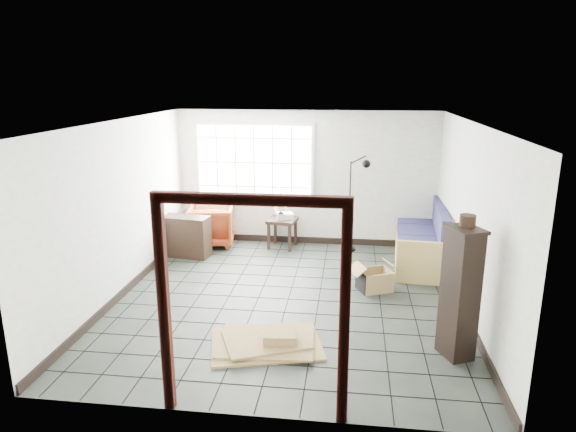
# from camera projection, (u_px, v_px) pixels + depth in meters

# --- Properties ---
(ground) EXTENTS (5.50, 5.50, 0.00)m
(ground) POSITION_uv_depth(u_px,v_px,m) (288.00, 299.00, 7.61)
(ground) COLOR black
(ground) RESTS_ON ground
(room_shell) EXTENTS (5.02, 5.52, 2.61)m
(room_shell) POSITION_uv_depth(u_px,v_px,m) (289.00, 188.00, 7.21)
(room_shell) COLOR #AEB1AA
(room_shell) RESTS_ON ground
(window_panel) EXTENTS (2.32, 0.08, 1.52)m
(window_panel) POSITION_uv_depth(u_px,v_px,m) (254.00, 162.00, 9.91)
(window_panel) COLOR silver
(window_panel) RESTS_ON ground
(doorway_trim) EXTENTS (1.80, 0.08, 2.20)m
(doorway_trim) POSITION_uv_depth(u_px,v_px,m) (252.00, 282.00, 4.67)
(doorway_trim) COLOR black
(doorway_trim) RESTS_ON ground
(futon_sofa) EXTENTS (1.06, 2.40, 1.04)m
(futon_sofa) POSITION_uv_depth(u_px,v_px,m) (426.00, 241.00, 9.14)
(futon_sofa) COLOR olive
(futon_sofa) RESTS_ON ground
(armchair) EXTENTS (0.95, 0.91, 0.86)m
(armchair) POSITION_uv_depth(u_px,v_px,m) (211.00, 223.00, 10.02)
(armchair) COLOR maroon
(armchair) RESTS_ON ground
(side_table) EXTENTS (0.59, 0.59, 0.57)m
(side_table) POSITION_uv_depth(u_px,v_px,m) (282.00, 224.00, 9.84)
(side_table) COLOR black
(side_table) RESTS_ON ground
(table_lamp) EXTENTS (0.29, 0.29, 0.38)m
(table_lamp) POSITION_uv_depth(u_px,v_px,m) (281.00, 206.00, 9.70)
(table_lamp) COLOR black
(table_lamp) RESTS_ON side_table
(projector) EXTENTS (0.37, 0.32, 0.11)m
(projector) POSITION_uv_depth(u_px,v_px,m) (284.00, 216.00, 9.82)
(projector) COLOR silver
(projector) RESTS_ON side_table
(floor_lamp) EXTENTS (0.54, 0.34, 1.82)m
(floor_lamp) POSITION_uv_depth(u_px,v_px,m) (357.00, 201.00, 9.52)
(floor_lamp) COLOR black
(floor_lamp) RESTS_ON ground
(console_shelf) EXTENTS (1.01, 0.51, 0.75)m
(console_shelf) POSITION_uv_depth(u_px,v_px,m) (184.00, 236.00, 9.40)
(console_shelf) COLOR black
(console_shelf) RESTS_ON ground
(tall_shelf) EXTENTS (0.48, 0.52, 1.57)m
(tall_shelf) POSITION_uv_depth(u_px,v_px,m) (460.00, 292.00, 5.87)
(tall_shelf) COLOR black
(tall_shelf) RESTS_ON ground
(pot) EXTENTS (0.22, 0.22, 0.13)m
(pot) POSITION_uv_depth(u_px,v_px,m) (468.00, 221.00, 5.71)
(pot) COLOR black
(pot) RESTS_ON tall_shelf
(open_box) EXTENTS (0.86, 0.65, 0.44)m
(open_box) POSITION_uv_depth(u_px,v_px,m) (374.00, 280.00, 7.92)
(open_box) COLOR brown
(open_box) RESTS_ON ground
(cardboard_pile) EXTENTS (1.52, 1.25, 0.19)m
(cardboard_pile) POSITION_uv_depth(u_px,v_px,m) (268.00, 341.00, 6.29)
(cardboard_pile) COLOR brown
(cardboard_pile) RESTS_ON ground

